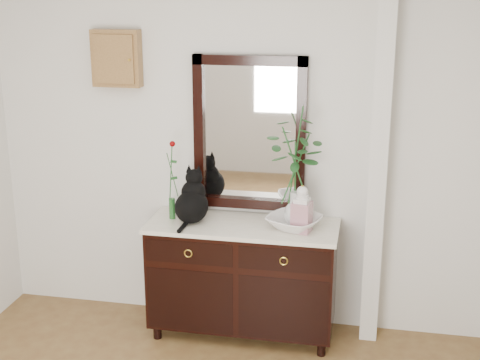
% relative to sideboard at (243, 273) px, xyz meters
% --- Properties ---
extents(wall_back, '(3.60, 0.04, 2.70)m').
position_rel_sideboard_xyz_m(wall_back, '(-0.10, 0.25, 0.88)').
color(wall_back, silver).
rests_on(wall_back, ground).
extents(pilaster, '(0.12, 0.20, 2.70)m').
position_rel_sideboard_xyz_m(pilaster, '(0.90, 0.17, 0.88)').
color(pilaster, silver).
rests_on(pilaster, ground).
extents(sideboard, '(1.33, 0.52, 0.82)m').
position_rel_sideboard_xyz_m(sideboard, '(0.00, 0.00, 0.00)').
color(sideboard, black).
rests_on(sideboard, ground).
extents(wall_mirror, '(0.80, 0.06, 1.10)m').
position_rel_sideboard_xyz_m(wall_mirror, '(-0.00, 0.24, 0.97)').
color(wall_mirror, black).
rests_on(wall_mirror, wall_back).
extents(key_cabinet, '(0.35, 0.10, 0.40)m').
position_rel_sideboard_xyz_m(key_cabinet, '(-0.95, 0.21, 1.48)').
color(key_cabinet, brown).
rests_on(key_cabinet, wall_back).
extents(cat, '(0.27, 0.33, 0.37)m').
position_rel_sideboard_xyz_m(cat, '(-0.36, -0.02, 0.56)').
color(cat, black).
rests_on(cat, sideboard).
extents(lotus_bowl, '(0.47, 0.47, 0.09)m').
position_rel_sideboard_xyz_m(lotus_bowl, '(0.36, -0.01, 0.42)').
color(lotus_bowl, white).
rests_on(lotus_bowl, sideboard).
extents(vase_branches, '(0.53, 0.53, 0.84)m').
position_rel_sideboard_xyz_m(vase_branches, '(0.36, -0.01, 0.82)').
color(vase_branches, silver).
rests_on(vase_branches, lotus_bowl).
extents(bud_vase_rose, '(0.09, 0.09, 0.58)m').
position_rel_sideboard_xyz_m(bud_vase_rose, '(-0.51, 0.01, 0.67)').
color(bud_vase_rose, '#245B25').
rests_on(bud_vase_rose, sideboard).
extents(ginger_jar, '(0.14, 0.14, 0.33)m').
position_rel_sideboard_xyz_m(ginger_jar, '(0.41, -0.06, 0.54)').
color(ginger_jar, silver).
rests_on(ginger_jar, sideboard).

